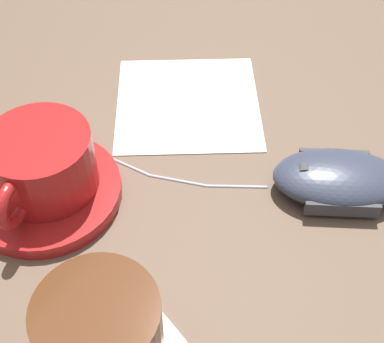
{
  "coord_description": "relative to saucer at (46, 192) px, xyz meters",
  "views": [
    {
      "loc": [
        -0.2,
        -0.21,
        0.38
      ],
      "look_at": [
        0.05,
        -0.03,
        0.03
      ],
      "focal_mm": 50.0,
      "sensor_mm": 36.0,
      "label": 1
    }
  ],
  "objects": [
    {
      "name": "coffee_cup",
      "position": [
        0.0,
        -0.0,
        0.03
      ],
      "size": [
        0.11,
        0.09,
        0.06
      ],
      "color": "maroon",
      "rests_on": "saucer"
    },
    {
      "name": "computer_mouse",
      "position": [
        0.16,
        -0.21,
        0.01
      ],
      "size": [
        0.12,
        0.14,
        0.03
      ],
      "color": "#2D3342",
      "rests_on": "ground"
    },
    {
      "name": "mouse_cable",
      "position": [
        0.06,
        0.02,
        -0.01
      ],
      "size": [
        0.14,
        0.35,
        0.0
      ],
      "color": "gray",
      "rests_on": "ground"
    },
    {
      "name": "ground_plane",
      "position": [
        0.02,
        -0.08,
        -0.01
      ],
      "size": [
        3.0,
        3.0,
        0.0
      ],
      "primitive_type": "plane",
      "color": "brown"
    },
    {
      "name": "napkin_spare",
      "position": [
        0.18,
        -0.03,
        -0.01
      ],
      "size": [
        0.21,
        0.21,
        0.0
      ],
      "primitive_type": "cube",
      "rotation": [
        0.0,
        0.0,
        0.64
      ],
      "color": "silver",
      "rests_on": "ground"
    },
    {
      "name": "saucer",
      "position": [
        0.0,
        0.0,
        0.0
      ],
      "size": [
        0.14,
        0.14,
        0.01
      ],
      "primitive_type": "cylinder",
      "color": "maroon",
      "rests_on": "ground"
    }
  ]
}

